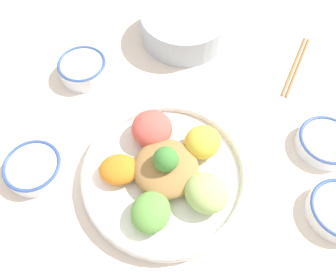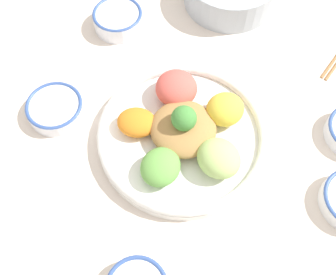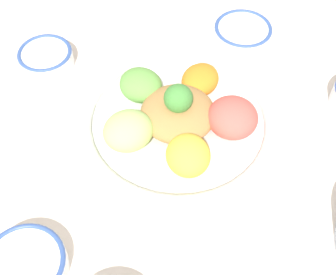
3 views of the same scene
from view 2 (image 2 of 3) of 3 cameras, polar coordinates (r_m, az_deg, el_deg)
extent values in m
plane|color=silver|center=(0.79, 1.29, 1.28)|extent=(2.40, 2.40, 0.00)
cylinder|color=white|center=(0.77, 2.15, 0.09)|extent=(0.33, 0.33, 0.02)
torus|color=white|center=(0.76, 2.18, 0.63)|extent=(0.33, 0.33, 0.02)
ellipsoid|color=#E55B51|center=(0.79, 1.22, 7.17)|extent=(0.12, 0.12, 0.06)
ellipsoid|color=orange|center=(0.76, -4.54, 2.20)|extent=(0.09, 0.10, 0.04)
ellipsoid|color=#6BAD4C|center=(0.71, -1.11, -4.29)|extent=(0.09, 0.09, 0.05)
ellipsoid|color=#B7DB7A|center=(0.71, 7.37, -3.00)|extent=(0.08, 0.09, 0.06)
ellipsoid|color=yellow|center=(0.76, 8.28, 4.07)|extent=(0.09, 0.09, 0.06)
ellipsoid|color=#AD7F47|center=(0.74, 2.23, 1.31)|extent=(0.13, 0.13, 0.05)
sphere|color=#478E3D|center=(0.71, 2.33, 2.80)|extent=(0.05, 0.05, 0.05)
cylinder|color=white|center=(0.95, -7.25, 16.57)|extent=(0.11, 0.11, 0.04)
torus|color=#38569E|center=(0.94, -7.38, 17.36)|extent=(0.11, 0.11, 0.01)
cylinder|color=#DBB251|center=(0.94, -7.36, 17.24)|extent=(0.09, 0.09, 0.00)
cylinder|color=white|center=(0.83, -16.01, 4.00)|extent=(0.11, 0.11, 0.03)
torus|color=#38569E|center=(0.82, -16.24, 4.51)|extent=(0.11, 0.11, 0.01)
cylinder|color=white|center=(0.82, -16.19, 4.40)|extent=(0.09, 0.09, 0.00)
camera|label=1|loc=(0.13, -8.11, 26.02)|focal=35.00mm
camera|label=3|loc=(0.71, 61.73, 35.62)|focal=50.00mm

